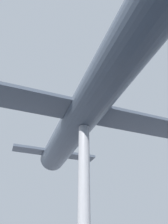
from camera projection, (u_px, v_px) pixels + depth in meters
name	position (u px, v px, depth m)	size (l,w,h in m)	color
support_pylon_central	(84.00, 202.00, 8.93)	(0.52, 0.52, 6.97)	#B7B7BC
suspended_airplane	(86.00, 109.00, 11.13)	(19.25, 15.91, 2.92)	#4C5666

